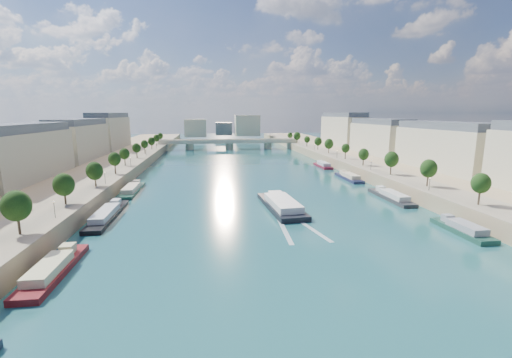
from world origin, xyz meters
name	(u,v)px	position (x,y,z in m)	size (l,w,h in m)	color
ground	(246,178)	(0.00, 100.00, 0.00)	(700.00, 700.00, 0.00)	#0D343B
quay_left	(79,177)	(-72.00, 100.00, 2.50)	(44.00, 520.00, 5.00)	#9E8460
quay_right	(394,169)	(72.00, 100.00, 2.50)	(44.00, 520.00, 5.00)	#9E8460
pave_left	(115,170)	(-57.00, 100.00, 5.05)	(14.00, 520.00, 0.10)	gray
pave_right	(365,165)	(57.00, 100.00, 5.05)	(14.00, 520.00, 0.10)	gray
trees_left	(120,157)	(-55.00, 102.00, 10.48)	(4.80, 268.80, 8.26)	#382B1E
trees_right	(353,151)	(55.00, 110.00, 10.48)	(4.80, 268.80, 8.26)	#382B1E
lamps_left	(120,167)	(-52.50, 90.00, 7.78)	(0.36, 200.36, 4.28)	black
lamps_right	(352,158)	(52.50, 105.00, 7.78)	(0.36, 200.36, 4.28)	black
buildings_left	(55,142)	(-85.00, 112.00, 16.45)	(16.00, 226.00, 23.20)	beige
buildings_right	(408,138)	(85.00, 112.00, 16.45)	(16.00, 226.00, 23.20)	beige
skyline	(227,127)	(3.19, 319.52, 14.66)	(79.00, 42.00, 22.00)	beige
bridge	(229,143)	(0.00, 228.04, 5.08)	(112.00, 12.00, 8.15)	#C1B79E
tour_barge	(281,205)	(5.41, 48.13, 1.18)	(10.78, 30.61, 4.08)	black
wake	(294,226)	(5.41, 31.58, 0.02)	(10.75, 26.03, 0.04)	silver
moored_barges_left	(88,235)	(-45.50, 29.17, 0.84)	(5.00, 126.61, 3.60)	#171E34
moored_barges_right	(390,196)	(45.50, 55.79, 0.84)	(5.00, 157.75, 3.60)	black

